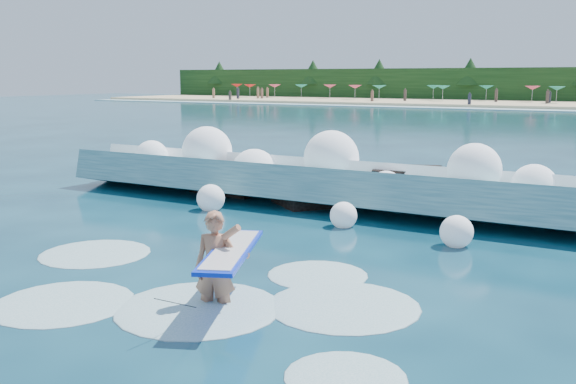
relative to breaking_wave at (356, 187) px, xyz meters
name	(u,v)px	position (x,y,z in m)	size (l,w,h in m)	color
ground	(175,259)	(-1.05, -6.66, -0.57)	(200.00, 200.00, 0.00)	#062737
wet_band	(571,111)	(-1.05, 60.34, -0.53)	(140.00, 5.00, 0.08)	silver
breaking_wave	(356,187)	(0.00, 0.00, 0.00)	(18.99, 2.91, 1.64)	teal
rock_cluster	(305,185)	(-1.84, 0.33, -0.15)	(8.04, 3.24, 1.32)	black
surfer_with_board	(219,265)	(1.35, -8.45, 0.12)	(1.53, 3.00, 1.87)	#AB6D4F
wave_spray	(335,168)	(-0.59, -0.17, 0.52)	(15.34, 4.44, 2.18)	white
surf_foam	(203,294)	(0.77, -8.13, -0.57)	(8.83, 5.51, 0.13)	silver
beachgoers	(528,98)	(-6.99, 68.93, 0.54)	(104.23, 13.10, 1.92)	#3F332D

